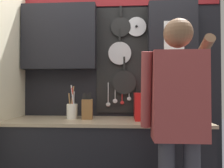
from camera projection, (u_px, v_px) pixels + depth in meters
name	position (u px, v px, depth m)	size (l,w,h in m)	color
base_cabinet_counter	(106.00, 165.00, 2.22)	(2.00, 0.63, 0.91)	black
back_wall_unit	(107.00, 68.00, 2.53)	(2.57, 0.22, 2.41)	black
microwave	(160.00, 106.00, 2.25)	(0.54, 0.35, 0.27)	red
knife_block	(87.00, 109.00, 2.30)	(0.13, 0.16, 0.28)	brown
utensil_crock	(72.00, 110.00, 2.31)	(0.11, 0.11, 0.36)	white
person	(178.00, 114.00, 1.60)	(0.54, 0.64, 1.74)	#383842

